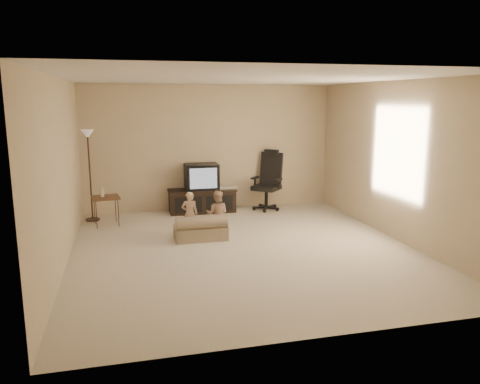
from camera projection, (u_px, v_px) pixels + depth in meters
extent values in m
plane|color=beige|center=(244.00, 249.00, 7.02)|extent=(5.50, 5.50, 0.00)
plane|color=white|center=(244.00, 78.00, 6.53)|extent=(5.50, 5.50, 0.00)
plane|color=#CDB58E|center=(210.00, 148.00, 9.39)|extent=(5.00, 0.00, 5.00)
plane|color=#CDB58E|center=(320.00, 209.00, 4.15)|extent=(5.00, 0.00, 5.00)
plane|color=#CDB58E|center=(61.00, 173.00, 6.18)|extent=(0.00, 5.50, 5.50)
plane|color=#CDB58E|center=(397.00, 161.00, 7.36)|extent=(0.00, 5.50, 5.50)
cube|color=black|center=(202.00, 202.00, 9.30)|extent=(1.29, 0.47, 0.41)
cube|color=black|center=(202.00, 190.00, 9.25)|extent=(1.33, 0.50, 0.04)
cube|color=black|center=(188.00, 205.00, 9.00)|extent=(0.53, 0.02, 0.31)
cube|color=black|center=(219.00, 203.00, 9.14)|extent=(0.53, 0.02, 0.31)
cube|color=black|center=(202.00, 177.00, 9.21)|extent=(0.65, 0.46, 0.51)
cube|color=white|center=(204.00, 178.00, 8.99)|extent=(0.53, 0.01, 0.39)
cube|color=#B6B6B8|center=(227.00, 187.00, 9.31)|extent=(0.37, 0.26, 0.06)
cylinder|color=black|center=(266.00, 198.00, 9.46)|extent=(0.07, 0.07, 0.38)
cube|color=black|center=(266.00, 188.00, 9.42)|extent=(0.68, 0.68, 0.09)
cube|color=black|center=(271.00, 169.00, 9.55)|extent=(0.46, 0.44, 0.68)
cube|color=black|center=(272.00, 153.00, 9.49)|extent=(0.28, 0.26, 0.15)
cube|color=black|center=(255.00, 178.00, 9.50)|extent=(0.23, 0.24, 0.04)
cube|color=black|center=(278.00, 180.00, 9.26)|extent=(0.23, 0.24, 0.04)
cube|color=brown|center=(105.00, 198.00, 8.26)|extent=(0.53, 0.53, 0.03)
cylinder|color=#2F1E15|center=(96.00, 215.00, 8.07)|extent=(0.01, 0.01, 0.51)
cylinder|color=#2F1E15|center=(118.00, 213.00, 8.21)|extent=(0.01, 0.01, 0.51)
cylinder|color=#2F1E15|center=(94.00, 210.00, 8.41)|extent=(0.01, 0.01, 0.51)
cylinder|color=#2F1E15|center=(116.00, 208.00, 8.55)|extent=(0.01, 0.01, 0.51)
cylinder|color=beige|center=(102.00, 193.00, 8.26)|extent=(0.07, 0.07, 0.13)
cone|color=beige|center=(102.00, 188.00, 8.24)|extent=(0.05, 0.05, 0.05)
cylinder|color=#2F1E15|center=(93.00, 220.00, 8.69)|extent=(0.26, 0.26, 0.03)
cylinder|color=#2F1E15|center=(90.00, 178.00, 8.53)|extent=(0.03, 0.03, 1.58)
cone|color=beige|center=(87.00, 134.00, 8.38)|extent=(0.22, 0.22, 0.15)
cube|color=gray|center=(201.00, 232.00, 7.51)|extent=(0.83, 0.46, 0.22)
cylinder|color=gray|center=(202.00, 223.00, 7.34)|extent=(0.82, 0.20, 0.20)
imported|color=#DDAF8A|center=(190.00, 214.00, 7.63)|extent=(0.29, 0.22, 0.74)
imported|color=#DDAF8A|center=(217.00, 214.00, 7.60)|extent=(0.41, 0.31, 0.76)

